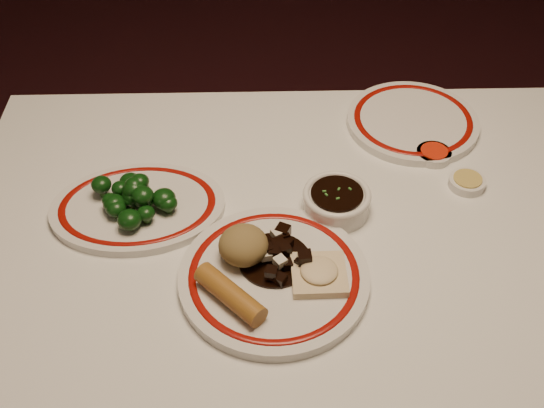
{
  "coord_description": "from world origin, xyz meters",
  "views": [
    {
      "loc": [
        -0.09,
        -0.73,
        1.56
      ],
      "look_at": [
        -0.07,
        0.06,
        0.8
      ],
      "focal_mm": 45.0,
      "sensor_mm": 36.0,
      "label": 1
    }
  ],
  "objects_px": {
    "broccoli_plate": "(138,207)",
    "rice_mound": "(243,245)",
    "main_plate": "(274,277)",
    "stirfry_heap": "(277,254)",
    "fried_wonton": "(319,273)",
    "dining_table": "(315,289)",
    "broccoli_pile": "(135,195)",
    "soy_bowl": "(336,202)",
    "spring_roll": "(230,294)"
  },
  "relations": [
    {
      "from": "broccoli_plate",
      "to": "rice_mound",
      "type": "bearing_deg",
      "value": -34.8
    },
    {
      "from": "main_plate",
      "to": "stirfry_heap",
      "type": "xyz_separation_m",
      "value": [
        0.01,
        0.03,
        0.02
      ]
    },
    {
      "from": "fried_wonton",
      "to": "stirfry_heap",
      "type": "height_order",
      "value": "stirfry_heap"
    },
    {
      "from": "dining_table",
      "to": "main_plate",
      "type": "xyz_separation_m",
      "value": [
        -0.07,
        -0.06,
        0.1
      ]
    },
    {
      "from": "stirfry_heap",
      "to": "broccoli_pile",
      "type": "height_order",
      "value": "broccoli_pile"
    },
    {
      "from": "fried_wonton",
      "to": "broccoli_pile",
      "type": "height_order",
      "value": "broccoli_pile"
    },
    {
      "from": "dining_table",
      "to": "soy_bowl",
      "type": "bearing_deg",
      "value": 68.24
    },
    {
      "from": "stirfry_heap",
      "to": "broccoli_plate",
      "type": "distance_m",
      "value": 0.27
    },
    {
      "from": "rice_mound",
      "to": "broccoli_pile",
      "type": "xyz_separation_m",
      "value": [
        -0.18,
        0.12,
        -0.01
      ]
    },
    {
      "from": "main_plate",
      "to": "fried_wonton",
      "type": "relative_size",
      "value": 4.49
    },
    {
      "from": "stirfry_heap",
      "to": "broccoli_plate",
      "type": "relative_size",
      "value": 0.37
    },
    {
      "from": "spring_roll",
      "to": "stirfry_heap",
      "type": "relative_size",
      "value": 1.06
    },
    {
      "from": "main_plate",
      "to": "stirfry_heap",
      "type": "relative_size",
      "value": 3.28
    },
    {
      "from": "spring_roll",
      "to": "soy_bowl",
      "type": "height_order",
      "value": "spring_roll"
    },
    {
      "from": "spring_roll",
      "to": "soy_bowl",
      "type": "distance_m",
      "value": 0.27
    },
    {
      "from": "dining_table",
      "to": "soy_bowl",
      "type": "height_order",
      "value": "soy_bowl"
    },
    {
      "from": "fried_wonton",
      "to": "broccoli_pile",
      "type": "relative_size",
      "value": 0.57
    },
    {
      "from": "dining_table",
      "to": "fried_wonton",
      "type": "bearing_deg",
      "value": -93.03
    },
    {
      "from": "soy_bowl",
      "to": "broccoli_plate",
      "type": "bearing_deg",
      "value": 178.62
    },
    {
      "from": "rice_mound",
      "to": "stirfry_heap",
      "type": "bearing_deg",
      "value": -6.12
    },
    {
      "from": "broccoli_pile",
      "to": "soy_bowl",
      "type": "xyz_separation_m",
      "value": [
        0.34,
        -0.0,
        -0.02
      ]
    },
    {
      "from": "fried_wonton",
      "to": "broccoli_pile",
      "type": "xyz_separation_m",
      "value": [
        -0.29,
        0.17,
        0.01
      ]
    },
    {
      "from": "rice_mound",
      "to": "spring_roll",
      "type": "relative_size",
      "value": 0.63
    },
    {
      "from": "dining_table",
      "to": "spring_roll",
      "type": "relative_size",
      "value": 9.79
    },
    {
      "from": "soy_bowl",
      "to": "fried_wonton",
      "type": "bearing_deg",
      "value": -104.47
    },
    {
      "from": "main_plate",
      "to": "soy_bowl",
      "type": "relative_size",
      "value": 3.36
    },
    {
      "from": "rice_mound",
      "to": "spring_roll",
      "type": "distance_m",
      "value": 0.09
    },
    {
      "from": "fried_wonton",
      "to": "broccoli_pile",
      "type": "bearing_deg",
      "value": 150.69
    },
    {
      "from": "spring_roll",
      "to": "fried_wonton",
      "type": "distance_m",
      "value": 0.14
    },
    {
      "from": "main_plate",
      "to": "fried_wonton",
      "type": "height_order",
      "value": "fried_wonton"
    },
    {
      "from": "fried_wonton",
      "to": "soy_bowl",
      "type": "xyz_separation_m",
      "value": [
        0.04,
        0.16,
        -0.01
      ]
    },
    {
      "from": "broccoli_plate",
      "to": "soy_bowl",
      "type": "relative_size",
      "value": 2.77
    },
    {
      "from": "broccoli_plate",
      "to": "broccoli_pile",
      "type": "relative_size",
      "value": 2.1
    },
    {
      "from": "dining_table",
      "to": "rice_mound",
      "type": "bearing_deg",
      "value": -169.17
    },
    {
      "from": "rice_mound",
      "to": "broccoli_plate",
      "type": "bearing_deg",
      "value": 145.2
    },
    {
      "from": "main_plate",
      "to": "broccoli_pile",
      "type": "xyz_separation_m",
      "value": [
        -0.23,
        0.16,
        0.03
      ]
    },
    {
      "from": "dining_table",
      "to": "spring_roll",
      "type": "height_order",
      "value": "spring_roll"
    },
    {
      "from": "broccoli_pile",
      "to": "stirfry_heap",
      "type": "bearing_deg",
      "value": -28.73
    },
    {
      "from": "soy_bowl",
      "to": "spring_roll",
      "type": "bearing_deg",
      "value": -130.57
    },
    {
      "from": "dining_table",
      "to": "main_plate",
      "type": "distance_m",
      "value": 0.14
    },
    {
      "from": "spring_roll",
      "to": "soy_bowl",
      "type": "relative_size",
      "value": 1.09
    },
    {
      "from": "main_plate",
      "to": "broccoli_plate",
      "type": "relative_size",
      "value": 1.21
    },
    {
      "from": "main_plate",
      "to": "fried_wonton",
      "type": "distance_m",
      "value": 0.07
    },
    {
      "from": "dining_table",
      "to": "soy_bowl",
      "type": "xyz_separation_m",
      "value": [
        0.04,
        0.1,
        0.11
      ]
    },
    {
      "from": "fried_wonton",
      "to": "stirfry_heap",
      "type": "relative_size",
      "value": 0.73
    },
    {
      "from": "rice_mound",
      "to": "stirfry_heap",
      "type": "relative_size",
      "value": 0.67
    },
    {
      "from": "broccoli_pile",
      "to": "soy_bowl",
      "type": "relative_size",
      "value": 1.32
    },
    {
      "from": "main_plate",
      "to": "fried_wonton",
      "type": "xyz_separation_m",
      "value": [
        0.07,
        -0.01,
        0.02
      ]
    },
    {
      "from": "main_plate",
      "to": "broccoli_plate",
      "type": "bearing_deg",
      "value": 144.67
    },
    {
      "from": "stirfry_heap",
      "to": "soy_bowl",
      "type": "relative_size",
      "value": 1.03
    }
  ]
}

